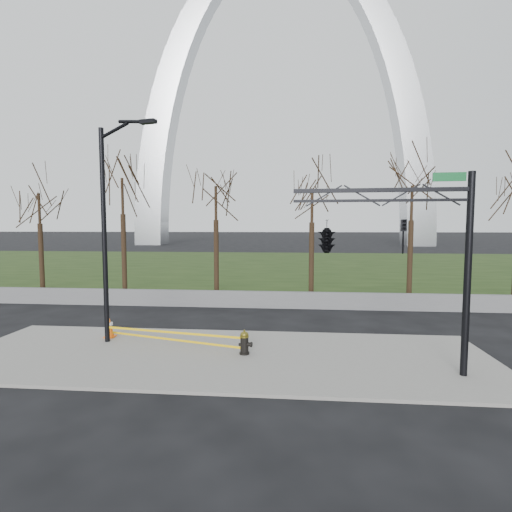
# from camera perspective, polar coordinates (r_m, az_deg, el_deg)

# --- Properties ---
(ground) EXTENTS (500.00, 500.00, 0.00)m
(ground) POSITION_cam_1_polar(r_m,az_deg,el_deg) (13.64, -4.94, -14.63)
(ground) COLOR black
(ground) RESTS_ON ground
(sidewalk) EXTENTS (18.00, 6.00, 0.10)m
(sidewalk) POSITION_cam_1_polar(r_m,az_deg,el_deg) (13.63, -4.94, -14.43)
(sidewalk) COLOR gray
(sidewalk) RESTS_ON ground
(grass_strip) EXTENTS (120.00, 40.00, 0.06)m
(grass_strip) POSITION_cam_1_polar(r_m,az_deg,el_deg) (42.98, 2.08, -1.40)
(grass_strip) COLOR black
(grass_strip) RESTS_ON ground
(guardrail) EXTENTS (60.00, 0.30, 0.90)m
(guardrail) POSITION_cam_1_polar(r_m,az_deg,el_deg) (21.20, -1.14, -6.41)
(guardrail) COLOR #59595B
(guardrail) RESTS_ON ground
(gateway_arch) EXTENTS (66.00, 6.00, 65.00)m
(gateway_arch) POSITION_cam_1_polar(r_m,az_deg,el_deg) (92.08, 3.77, 22.25)
(gateway_arch) COLOR #B7BABF
(gateway_arch) RESTS_ON ground
(tree_row) EXTENTS (47.03, 4.00, 8.06)m
(tree_row) POSITION_cam_1_polar(r_m,az_deg,el_deg) (24.75, 1.05, 3.51)
(tree_row) COLOR black
(tree_row) RESTS_ON ground
(fire_hydrant) EXTENTS (0.52, 0.34, 0.84)m
(fire_hydrant) POSITION_cam_1_polar(r_m,az_deg,el_deg) (13.47, -1.67, -12.70)
(fire_hydrant) COLOR black
(fire_hydrant) RESTS_ON sidewalk
(traffic_cone) EXTENTS (0.40, 0.40, 0.76)m
(traffic_cone) POSITION_cam_1_polar(r_m,az_deg,el_deg) (16.43, -20.75, -9.85)
(traffic_cone) COLOR #FF630D
(traffic_cone) RESTS_ON sidewalk
(street_light) EXTENTS (2.35, 0.74, 8.21)m
(street_light) POSITION_cam_1_polar(r_m,az_deg,el_deg) (15.22, -20.88, 5.06)
(street_light) COLOR black
(street_light) RESTS_ON ground
(traffic_signal_mast) EXTENTS (5.10, 2.51, 6.00)m
(traffic_signal_mast) POSITION_cam_1_polar(r_m,az_deg,el_deg) (11.82, 14.09, 2.81)
(traffic_signal_mast) COLOR black
(traffic_signal_mast) RESTS_ON ground
(caution_tape) EXTENTS (5.50, 1.53, 0.43)m
(caution_tape) POSITION_cam_1_polar(r_m,az_deg,el_deg) (14.62, -12.24, -11.47)
(caution_tape) COLOR #EBB80C
(caution_tape) RESTS_ON ground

